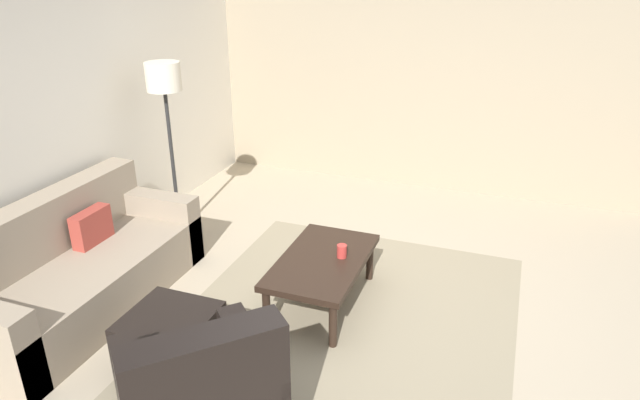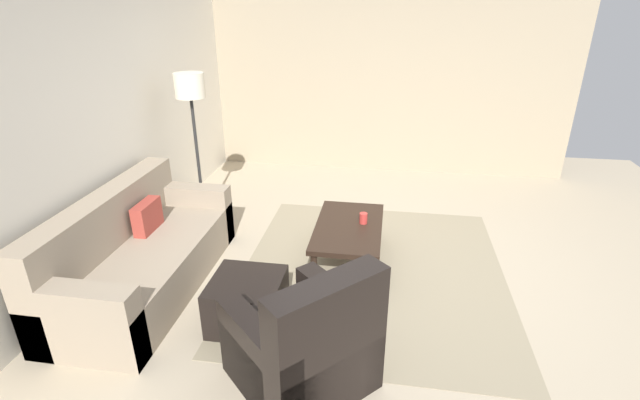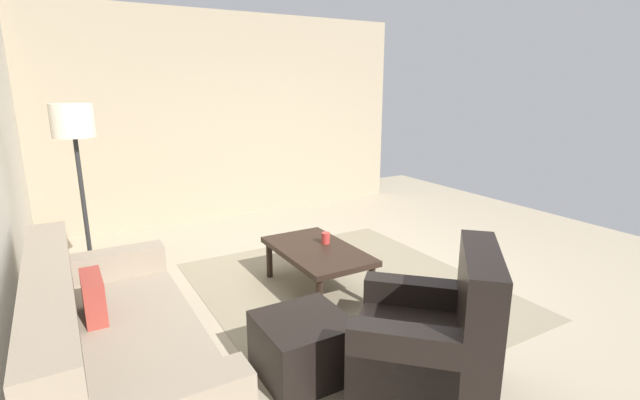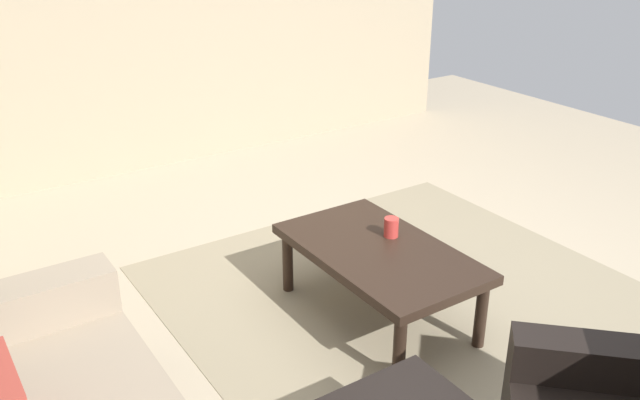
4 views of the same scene
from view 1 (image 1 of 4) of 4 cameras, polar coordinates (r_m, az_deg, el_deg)
name	(u,v)px [view 1 (image 1 of 4)]	position (r m, az deg, el deg)	size (l,w,h in m)	color
ground_plane	(348,318)	(4.45, 2.82, -11.93)	(8.00, 8.00, 0.00)	tan
rear_partition	(50,113)	(5.17, -25.78, 8.02)	(6.00, 0.12, 2.80)	silver
stone_feature_panel	(429,70)	(6.66, 11.06, 12.87)	(0.12, 5.20, 2.80)	gray
area_rug	(348,318)	(4.44, 2.82, -11.88)	(2.81, 2.49, 0.01)	gray
couch_main	(72,272)	(4.85, -23.90, -6.73)	(2.07, 0.90, 0.88)	gray
ottoman	(171,340)	(4.02, -14.90, -13.61)	(0.56, 0.56, 0.40)	black
coffee_table	(322,264)	(4.43, 0.24, -6.55)	(1.10, 0.64, 0.41)	black
cup	(342,251)	(4.40, 2.24, -5.22)	(0.08, 0.08, 0.10)	#B2332D
lamp_standing	(165,95)	(5.44, -15.48, 10.25)	(0.32, 0.32, 1.71)	black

